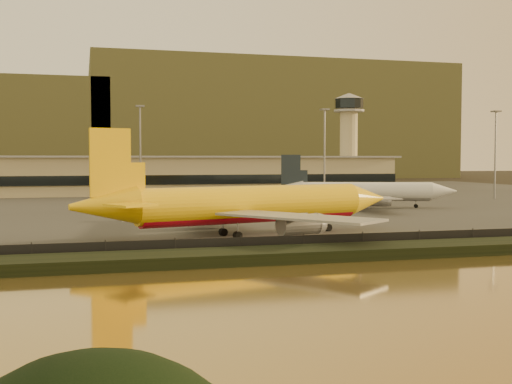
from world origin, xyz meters
TOP-DOWN VIEW (x-y plane):
  - ground at (0.00, 0.00)m, footprint 900.00×900.00m
  - embankment at (0.00, -17.00)m, footprint 320.00×7.00m
  - tarmac at (0.00, 95.00)m, footprint 320.00×220.00m
  - perimeter_fence at (0.00, -13.00)m, footprint 300.00×0.05m
  - terminal_building at (-14.52, 125.55)m, footprint 202.00×25.00m
  - control_tower at (70.00, 131.00)m, footprint 11.20×11.20m
  - apron_light_masts at (15.00, 75.00)m, footprint 152.20×12.20m
  - distant_hills at (-20.74, 340.00)m, footprint 470.00×160.00m
  - dhl_cargo_jet at (-0.66, 5.03)m, footprint 52.29×50.20m
  - white_narrowbody_jet at (40.10, 52.55)m, footprint 42.82×40.66m
  - gse_vehicle_yellow at (5.51, 30.02)m, footprint 4.24×2.13m
  - gse_vehicle_white at (-15.06, 33.25)m, footprint 5.01×3.56m

SIDE VIEW (x-z plane):
  - ground at x=0.00m, z-range 0.00..0.00m
  - tarmac at x=0.00m, z-range 0.00..0.20m
  - embankment at x=0.00m, z-range 0.00..1.40m
  - gse_vehicle_yellow at x=5.51m, z-range 0.20..2.06m
  - gse_vehicle_white at x=-15.06m, z-range 0.20..2.26m
  - perimeter_fence at x=0.00m, z-range 0.20..2.40m
  - white_narrowbody_jet at x=40.10m, z-range -2.34..10.29m
  - dhl_cargo_jet at x=-0.66m, z-range -2.98..12.80m
  - terminal_building at x=-14.52m, z-range -0.05..12.55m
  - apron_light_masts at x=15.00m, z-range 3.00..28.40m
  - control_tower at x=70.00m, z-range 3.91..39.41m
  - distant_hills at x=-20.74m, z-range -3.61..66.39m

